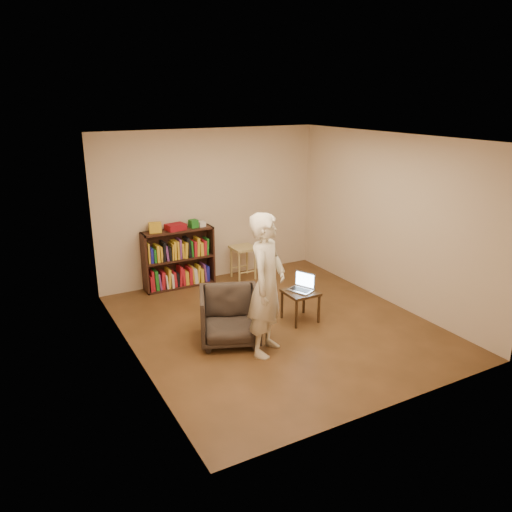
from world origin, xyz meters
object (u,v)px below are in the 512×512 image
armchair (230,316)px  bookshelf (179,262)px  stool (243,253)px  laptop (302,286)px  person (267,285)px  side_table (301,296)px

armchair → bookshelf: bearing=108.9°
stool → armchair: armchair is taller
bookshelf → stool: 1.15m
armchair → laptop: size_ratio=1.95×
person → laptop: bearing=-7.0°
laptop → side_table: bearing=-77.8°
stool → person: size_ratio=0.32×
laptop → person: bearing=-81.6°
side_table → stool: bearing=87.6°
stool → laptop: size_ratio=1.43×
laptop → person: (-0.93, -0.60, 0.39)m
bookshelf → laptop: bookshelf is taller
bookshelf → armchair: 2.22m
stool → armchair: 2.41m
side_table → person: person is taller
armchair → person: person is taller
stool → side_table: stool is taller
bookshelf → stool: (1.14, -0.17, 0.03)m
stool → laptop: (-0.03, -1.92, 0.04)m
armchair → side_table: armchair is taller
stool → bookshelf: bearing=171.7°
bookshelf → laptop: (1.10, -2.09, 0.07)m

